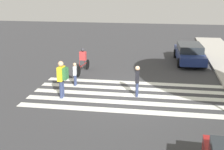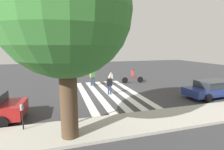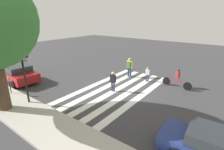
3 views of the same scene
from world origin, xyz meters
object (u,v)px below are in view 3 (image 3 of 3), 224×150
Objects in this scene: pedestrian_adult_blue_shirt at (113,80)px; traffic_light at (24,61)px; pedestrian_child_with_backpack at (129,66)px; car_parked_silver_sedan at (223,149)px; cyclist_near_curb at (177,77)px; car_parked_far_curb at (17,73)px; parking_meter at (9,82)px; pedestrian_adult_tall_backpack at (147,74)px.

traffic_light is at bearing 52.66° from pedestrian_adult_blue_shirt.
pedestrian_child_with_backpack is 0.39× the size of car_parked_silver_sedan.
pedestrian_child_with_backpack reaches higher than pedestrian_adult_blue_shirt.
cyclist_near_curb reaches higher than car_parked_far_curb.
pedestrian_child_with_backpack reaches higher than parking_meter.
pedestrian_adult_tall_backpack is 0.70× the size of pedestrian_child_with_backpack.
car_parked_far_curb is (7.31, 7.00, -0.32)m from pedestrian_child_with_backpack.
cyclist_near_curb is (-2.54, -0.18, 0.13)m from pedestrian_adult_tall_backpack.
pedestrian_adult_blue_shirt is at bearing -117.10° from pedestrian_adult_tall_backpack.
pedestrian_adult_tall_backpack is 0.54× the size of cyclist_near_curb.
pedestrian_adult_tall_backpack is (-6.86, -8.61, -0.28)m from parking_meter.
car_parked_far_curb is at bearing -35.43° from parking_meter.
traffic_light reaches higher than pedestrian_adult_blue_shirt.
traffic_light is 6.21m from pedestrian_adult_blue_shirt.
car_parked_far_curb is (2.39, -1.70, -0.25)m from parking_meter.
pedestrian_adult_blue_shirt is 0.33× the size of car_parked_silver_sedan.
car_parked_silver_sedan is at bearing -176.39° from car_parked_far_curb.
traffic_light is 0.86× the size of car_parked_silver_sedan.
pedestrian_child_with_backpack reaches higher than car_parked_far_curb.
pedestrian_adult_tall_backpack is (-4.43, -8.44, -2.18)m from traffic_light.
pedestrian_adult_tall_backpack is (-1.19, -3.54, -0.15)m from pedestrian_adult_blue_shirt.
pedestrian_adult_tall_backpack is at bearing 9.10° from cyclist_near_curb.
car_parked_silver_sedan is at bearing -32.40° from pedestrian_child_with_backpack.
pedestrian_adult_tall_backpack is at bearing -48.97° from car_parked_silver_sedan.
parking_meter is at bearing 4.01° from traffic_light.
pedestrian_adult_tall_backpack is at bearing 3.71° from pedestrian_child_with_backpack.
pedestrian_adult_blue_shirt is at bearing 50.00° from cyclist_near_curb.
cyclist_near_curb is at bearing -4.50° from pedestrian_adult_tall_backpack.
car_parked_silver_sedan is at bearing -171.77° from parking_meter.
parking_meter is 2.95m from car_parked_far_curb.
pedestrian_child_with_backpack is at bearing -82.15° from pedestrian_adult_blue_shirt.
pedestrian_child_with_backpack is 10.78m from car_parked_silver_sedan.
car_parked_far_curb is (9.25, 6.90, 0.03)m from pedestrian_adult_tall_backpack.
pedestrian_adult_tall_backpack is 11.54m from car_parked_far_curb.
pedestrian_adult_blue_shirt is 3.72m from pedestrian_child_with_backpack.
pedestrian_adult_tall_backpack is at bearing -112.36° from pedestrian_adult_blue_shirt.
car_parked_far_curb is (8.07, 3.36, -0.12)m from pedestrian_adult_blue_shirt.
cyclist_near_curb is (-9.40, -8.79, -0.16)m from parking_meter.
pedestrian_adult_blue_shirt is at bearing -123.51° from traffic_light.
pedestrian_adult_tall_backpack is 9.27m from car_parked_silver_sedan.
cyclist_near_curb is (-3.72, -3.72, -0.02)m from pedestrian_adult_blue_shirt.
traffic_light is 9.08m from pedestrian_child_with_backpack.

